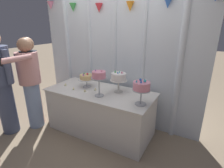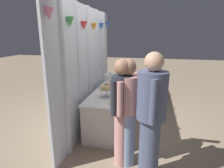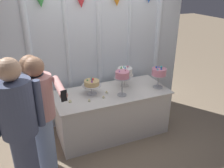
% 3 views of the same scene
% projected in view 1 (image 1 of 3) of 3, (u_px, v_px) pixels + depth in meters
% --- Properties ---
extents(ground_plane, '(24.00, 24.00, 0.00)m').
position_uv_depth(ground_plane, '(98.00, 133.00, 3.14)').
color(ground_plane, gray).
extents(draped_curtain, '(3.21, 0.15, 2.50)m').
position_uv_depth(draped_curtain, '(115.00, 56.00, 3.24)').
color(draped_curtain, silver).
rests_on(draped_curtain, ground_plane).
extents(cake_table, '(1.84, 0.83, 0.77)m').
position_uv_depth(cake_table, '(100.00, 111.00, 3.09)').
color(cake_table, white).
rests_on(cake_table, ground_plane).
extents(cake_display_leftmost, '(0.31, 0.31, 0.28)m').
position_uv_depth(cake_display_leftmost, '(87.00, 78.00, 3.10)').
color(cake_display_leftmost, silver).
rests_on(cake_display_leftmost, cake_table).
extents(cake_display_midleft, '(0.25, 0.25, 0.43)m').
position_uv_depth(cake_display_midleft, '(99.00, 76.00, 2.67)').
color(cake_display_midleft, '#B2B2B7').
rests_on(cake_display_midleft, cake_table).
extents(cake_display_midright, '(0.28, 0.28, 0.37)m').
position_uv_depth(cake_display_midright, '(119.00, 78.00, 2.85)').
color(cake_display_midright, silver).
rests_on(cake_display_midright, cake_table).
extents(cake_display_rightmost, '(0.26, 0.26, 0.38)m').
position_uv_depth(cake_display_rightmost, '(142.00, 87.00, 2.40)').
color(cake_display_rightmost, '#B2B2B7').
rests_on(cake_display_rightmost, cake_table).
extents(tealight_far_left, '(0.05, 0.05, 0.04)m').
position_uv_depth(tealight_far_left, '(66.00, 85.00, 3.22)').
color(tealight_far_left, beige).
rests_on(tealight_far_left, cake_table).
extents(tealight_near_left, '(0.04, 0.04, 0.04)m').
position_uv_depth(tealight_near_left, '(74.00, 89.00, 3.03)').
color(tealight_near_left, beige).
rests_on(tealight_near_left, cake_table).
extents(tealight_near_right, '(0.04, 0.04, 0.04)m').
position_uv_depth(tealight_near_right, '(85.00, 91.00, 2.93)').
color(tealight_near_right, beige).
rests_on(tealight_near_right, cake_table).
extents(tealight_far_right, '(0.05, 0.05, 0.03)m').
position_uv_depth(tealight_far_right, '(95.00, 90.00, 3.00)').
color(tealight_far_right, beige).
rests_on(tealight_far_right, cake_table).
extents(guest_man_pink_jacket, '(0.42, 0.39, 1.65)m').
position_uv_depth(guest_man_pink_jacket, '(32.00, 78.00, 3.15)').
color(guest_man_pink_jacket, '#D6938E').
rests_on(guest_man_pink_jacket, ground_plane).
extents(guest_girl_blue_dress, '(0.51, 0.79, 1.64)m').
position_uv_depth(guest_girl_blue_dress, '(30.00, 81.00, 3.08)').
color(guest_girl_blue_dress, '#93ADD6').
rests_on(guest_girl_blue_dress, ground_plane).
extents(guest_man_dark_suit, '(0.54, 0.40, 1.77)m').
position_uv_depth(guest_man_dark_suit, '(1.00, 81.00, 2.89)').
color(guest_man_dark_suit, '#4C5675').
rests_on(guest_man_dark_suit, ground_plane).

